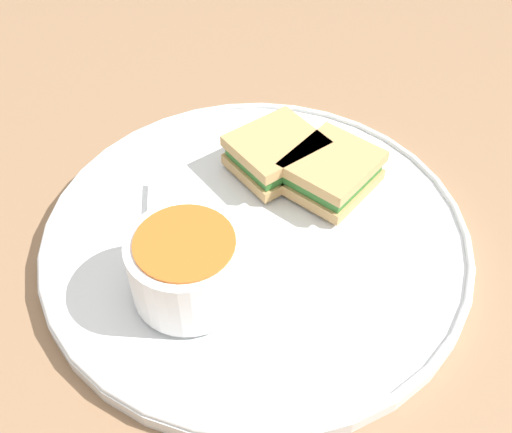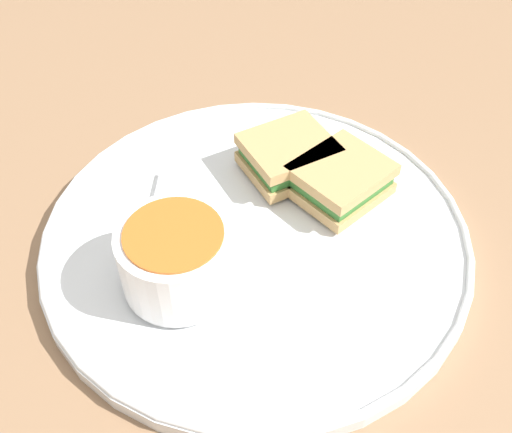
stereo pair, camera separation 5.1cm
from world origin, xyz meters
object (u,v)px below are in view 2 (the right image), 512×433
object	(u,v)px
spoon	(146,244)
soup_bowl	(177,257)
sandwich_half_near	(340,179)
sandwich_half_far	(288,155)

from	to	relation	value
spoon	soup_bowl	bearing A→B (deg)	44.93
sandwich_half_near	sandwich_half_far	xyz separation A→B (m)	(-0.05, 0.02, 0.00)
spoon	sandwich_half_near	bearing A→B (deg)	114.19
spoon	sandwich_half_near	xyz separation A→B (m)	(0.16, 0.10, 0.01)
soup_bowl	spoon	world-z (taller)	soup_bowl
sandwich_half_near	sandwich_half_far	bearing A→B (deg)	154.33
soup_bowl	spoon	bearing A→B (deg)	142.31
spoon	sandwich_half_far	xyz separation A→B (m)	(0.10, 0.12, 0.01)
sandwich_half_near	sandwich_half_far	world-z (taller)	same
soup_bowl	sandwich_half_far	bearing A→B (deg)	65.99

